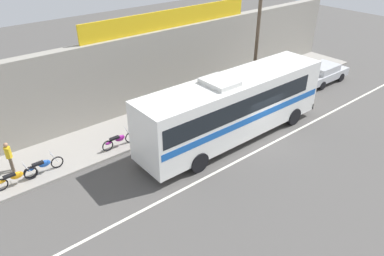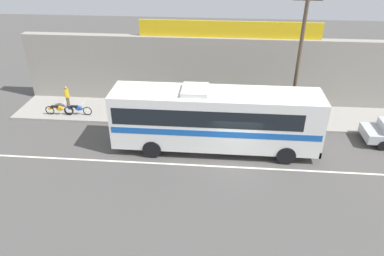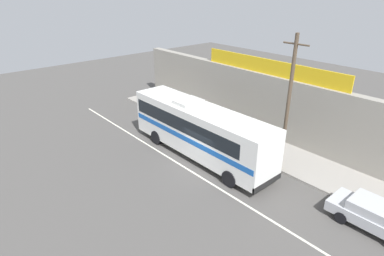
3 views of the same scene
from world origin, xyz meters
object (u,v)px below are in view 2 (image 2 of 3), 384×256
Objects in this scene: motorcycle_red at (133,113)px; pedestrian_far_left at (67,95)px; motorcycle_blue at (58,109)px; intercity_bus at (214,117)px; utility_pole at (298,62)px; motorcycle_green at (78,109)px.

motorcycle_red is 5.19m from pedestrian_far_left.
motorcycle_red is at bearing -1.24° from motorcycle_blue.
intercity_bus reaches higher than motorcycle_red.
motorcycle_blue is at bearing 178.76° from motorcycle_red.
pedestrian_far_left is (-15.14, 1.52, -3.42)m from utility_pole.
motorcycle_green is (1.29, 0.12, 0.00)m from motorcycle_blue.
utility_pole is 10.87m from motorcycle_red.
pedestrian_far_left is (-4.99, 1.34, 0.48)m from motorcycle_red.
pedestrian_far_left is at bearing 174.26° from utility_pole.
intercity_bus reaches higher than motorcycle_green.
utility_pole is (4.76, 2.81, 2.40)m from intercity_bus.
intercity_bus is at bearing -16.37° from motorcycle_blue.
utility_pole is 4.27× the size of motorcycle_red.
utility_pole reaches higher than motorcycle_green.
motorcycle_blue is at bearing 178.91° from utility_pole.
motorcycle_green is at bearing 176.64° from motorcycle_red.
pedestrian_far_left is at bearing 157.33° from intercity_bus.
motorcycle_red is (-10.14, 0.18, -3.90)m from utility_pole.
motorcycle_blue is 1.30m from motorcycle_green.
utility_pole is 14.57m from motorcycle_green.
motorcycle_red is at bearing 150.94° from intercity_bus.
motorcycle_green is 1.20× the size of pedestrian_far_left.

